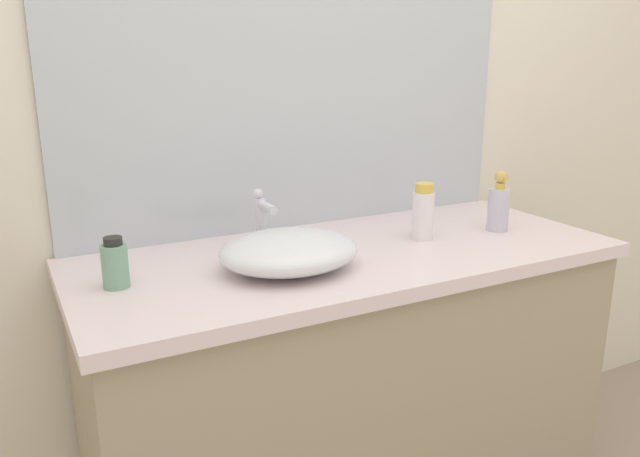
% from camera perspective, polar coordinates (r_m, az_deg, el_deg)
% --- Properties ---
extents(bathroom_wall_rear, '(6.00, 0.06, 2.60)m').
position_cam_1_polar(bathroom_wall_rear, '(1.89, -1.71, 12.68)').
color(bathroom_wall_rear, silver).
rests_on(bathroom_wall_rear, ground).
extents(vanity_counter, '(1.44, 0.60, 0.90)m').
position_cam_1_polar(vanity_counter, '(1.84, 2.62, -15.41)').
color(vanity_counter, tan).
rests_on(vanity_counter, ground).
extents(wall_mirror_panel, '(1.40, 0.01, 1.08)m').
position_cam_1_polar(wall_mirror_panel, '(1.84, -1.92, 16.83)').
color(wall_mirror_panel, '#B2BCC6').
rests_on(wall_mirror_panel, vanity_counter).
extents(sink_basin, '(0.34, 0.29, 0.09)m').
position_cam_1_polar(sink_basin, '(1.50, -2.83, -2.07)').
color(sink_basin, silver).
rests_on(sink_basin, vanity_counter).
extents(faucet, '(0.03, 0.12, 0.16)m').
position_cam_1_polar(faucet, '(1.63, -5.30, 1.15)').
color(faucet, silver).
rests_on(faucet, vanity_counter).
extents(soap_dispenser, '(0.06, 0.06, 0.18)m').
position_cam_1_polar(soap_dispenser, '(1.90, 15.98, 2.00)').
color(soap_dispenser, silver).
rests_on(soap_dispenser, vanity_counter).
extents(lotion_bottle, '(0.06, 0.06, 0.12)m').
position_cam_1_polar(lotion_bottle, '(1.46, -18.20, -3.11)').
color(lotion_bottle, '#71A188').
rests_on(lotion_bottle, vanity_counter).
extents(perfume_bottle, '(0.06, 0.06, 0.16)m').
position_cam_1_polar(perfume_bottle, '(1.76, 9.39, 1.44)').
color(perfume_bottle, white).
rests_on(perfume_bottle, vanity_counter).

